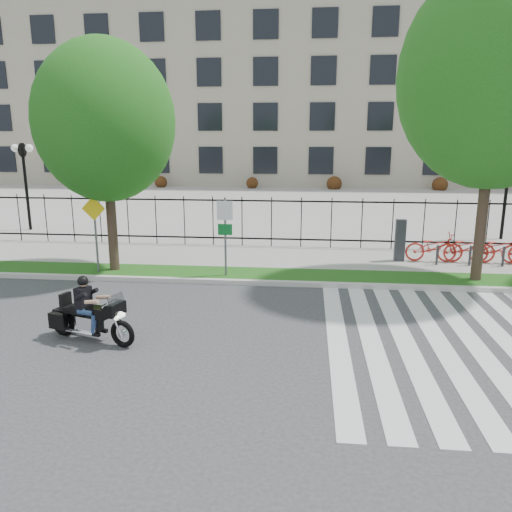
# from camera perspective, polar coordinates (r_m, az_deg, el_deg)

# --- Properties ---
(ground) EXTENTS (120.00, 120.00, 0.00)m
(ground) POSITION_cam_1_polar(r_m,az_deg,el_deg) (11.68, -1.69, -9.08)
(ground) COLOR #333436
(ground) RESTS_ON ground
(curb) EXTENTS (60.00, 0.20, 0.15)m
(curb) POSITION_cam_1_polar(r_m,az_deg,el_deg) (15.50, 0.33, -3.07)
(curb) COLOR #BBB9B0
(curb) RESTS_ON ground
(grass_verge) EXTENTS (60.00, 1.50, 0.15)m
(grass_verge) POSITION_cam_1_polar(r_m,az_deg,el_deg) (16.31, 0.63, -2.23)
(grass_verge) COLOR #205715
(grass_verge) RESTS_ON ground
(sidewalk) EXTENTS (60.00, 3.50, 0.15)m
(sidewalk) POSITION_cam_1_polar(r_m,az_deg,el_deg) (18.72, 1.35, -0.20)
(sidewalk) COLOR #A39F98
(sidewalk) RESTS_ON ground
(plaza) EXTENTS (80.00, 34.00, 0.10)m
(plaza) POSITION_cam_1_polar(r_m,az_deg,el_deg) (36.00, 3.65, 6.27)
(plaza) COLOR #A39F98
(plaza) RESTS_ON ground
(crosswalk_stripes) EXTENTS (5.70, 8.00, 0.01)m
(crosswalk_stripes) POSITION_cam_1_polar(r_m,az_deg,el_deg) (12.06, 22.01, -9.32)
(crosswalk_stripes) COLOR silver
(crosswalk_stripes) RESTS_ON ground
(iron_fence) EXTENTS (30.00, 0.06, 2.00)m
(iron_fence) POSITION_cam_1_polar(r_m,az_deg,el_deg) (20.22, 1.77, 3.92)
(iron_fence) COLOR black
(iron_fence) RESTS_ON sidewalk
(office_building) EXTENTS (60.00, 21.90, 20.15)m
(office_building) POSITION_cam_1_polar(r_m,az_deg,el_deg) (55.91, 4.74, 18.93)
(office_building) COLOR #9F9680
(office_building) RESTS_ON ground
(lamp_post_left) EXTENTS (1.06, 0.70, 4.25)m
(lamp_post_left) POSITION_cam_1_polar(r_m,az_deg,el_deg) (26.42, -25.00, 9.40)
(lamp_post_left) COLOR black
(lamp_post_left) RESTS_ON ground
(lamp_post_right) EXTENTS (1.06, 0.70, 4.25)m
(lamp_post_right) POSITION_cam_1_polar(r_m,az_deg,el_deg) (24.28, 26.93, 8.96)
(lamp_post_right) COLOR black
(lamp_post_right) RESTS_ON ground
(street_tree_1) EXTENTS (4.40, 4.40, 7.35)m
(street_tree_1) POSITION_cam_1_polar(r_m,az_deg,el_deg) (16.93, -16.87, 14.49)
(street_tree_1) COLOR #36261D
(street_tree_1) RESTS_ON grass_verge
(street_tree_2) EXTENTS (5.58, 5.58, 9.22)m
(street_tree_2) POSITION_cam_1_polar(r_m,az_deg,el_deg) (16.60, 25.79, 17.97)
(street_tree_2) COLOR #36261D
(street_tree_2) RESTS_ON grass_verge
(sign_pole_regulatory) EXTENTS (0.50, 0.09, 2.50)m
(sign_pole_regulatory) POSITION_cam_1_polar(r_m,az_deg,el_deg) (15.73, -3.55, 3.38)
(sign_pole_regulatory) COLOR #59595B
(sign_pole_regulatory) RESTS_ON grass_verge
(sign_pole_warning) EXTENTS (0.78, 0.09, 2.49)m
(sign_pole_warning) POSITION_cam_1_polar(r_m,az_deg,el_deg) (16.96, -17.94, 3.49)
(sign_pole_warning) COLOR #59595B
(sign_pole_warning) RESTS_ON grass_verge
(motorcycle_rider) EXTENTS (2.26, 1.10, 1.81)m
(motorcycle_rider) POSITION_cam_1_polar(r_m,az_deg,el_deg) (11.78, -18.43, -6.45)
(motorcycle_rider) COLOR black
(motorcycle_rider) RESTS_ON ground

